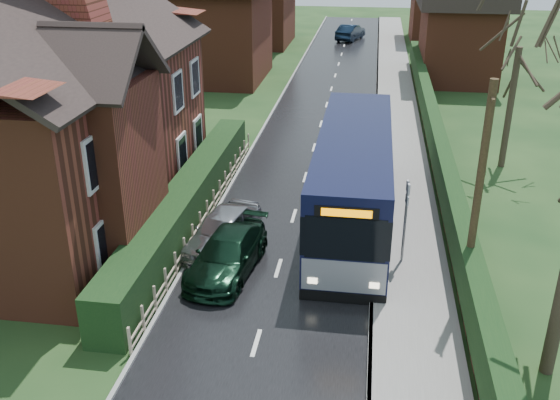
% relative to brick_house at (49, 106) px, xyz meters
% --- Properties ---
extents(ground, '(140.00, 140.00, 0.00)m').
position_rel_brick_house_xyz_m(ground, '(8.73, -4.78, -4.38)').
color(ground, '#324F22').
rests_on(ground, ground).
extents(road, '(6.00, 100.00, 0.02)m').
position_rel_brick_house_xyz_m(road, '(8.73, 5.22, -4.37)').
color(road, black).
rests_on(road, ground).
extents(pavement, '(2.50, 100.00, 0.14)m').
position_rel_brick_house_xyz_m(pavement, '(12.98, 5.22, -4.31)').
color(pavement, slate).
rests_on(pavement, ground).
extents(kerb_right, '(0.12, 100.00, 0.14)m').
position_rel_brick_house_xyz_m(kerb_right, '(11.78, 5.22, -4.31)').
color(kerb_right, gray).
rests_on(kerb_right, ground).
extents(kerb_left, '(0.12, 100.00, 0.10)m').
position_rel_brick_house_xyz_m(kerb_left, '(5.68, 5.22, -4.33)').
color(kerb_left, gray).
rests_on(kerb_left, ground).
extents(front_hedge, '(1.20, 16.00, 1.60)m').
position_rel_brick_house_xyz_m(front_hedge, '(4.83, 0.22, -3.58)').
color(front_hedge, black).
rests_on(front_hedge, ground).
extents(picket_fence, '(0.10, 16.00, 0.90)m').
position_rel_brick_house_xyz_m(picket_fence, '(5.58, 0.22, -3.93)').
color(picket_fence, tan).
rests_on(picket_fence, ground).
extents(right_wall_hedge, '(0.60, 50.00, 1.80)m').
position_rel_brick_house_xyz_m(right_wall_hedge, '(14.53, 5.22, -3.36)').
color(right_wall_hedge, brown).
rests_on(right_wall_hedge, ground).
extents(brick_house, '(9.30, 14.60, 10.30)m').
position_rel_brick_house_xyz_m(brick_house, '(0.00, 0.00, 0.00)').
color(brick_house, brown).
rests_on(brick_house, ground).
extents(bus, '(2.64, 11.43, 3.47)m').
position_rel_brick_house_xyz_m(bus, '(10.93, 1.14, -2.66)').
color(bus, black).
rests_on(bus, ground).
extents(car_silver, '(2.40, 4.31, 1.39)m').
position_rel_brick_house_xyz_m(car_silver, '(6.63, -1.64, -3.68)').
color(car_silver, '#B1B0B5').
rests_on(car_silver, ground).
extents(car_green, '(2.30, 4.57, 1.27)m').
position_rel_brick_house_xyz_m(car_green, '(7.13, -3.17, -3.74)').
color(car_green, black).
rests_on(car_green, ground).
extents(car_distant, '(2.75, 4.71, 1.47)m').
position_rel_brick_house_xyz_m(car_distant, '(9.14, 40.30, -3.64)').
color(car_distant, black).
rests_on(car_distant, ground).
extents(bus_stop_sign, '(0.11, 0.45, 2.99)m').
position_rel_brick_house_xyz_m(bus_stop_sign, '(12.73, -1.88, -2.41)').
color(bus_stop_sign, slate).
rests_on(bus_stop_sign, ground).
extents(telegraph_pole, '(0.23, 0.87, 6.71)m').
position_rel_brick_house_xyz_m(telegraph_pole, '(14.53, -3.70, -0.98)').
color(telegraph_pole, '#322616').
rests_on(telegraph_pole, ground).
extents(tree_right_far, '(4.05, 4.05, 7.83)m').
position_rel_brick_house_xyz_m(tree_right_far, '(17.58, 7.97, 1.47)').
color(tree_right_far, '#33291E').
rests_on(tree_right_far, ground).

